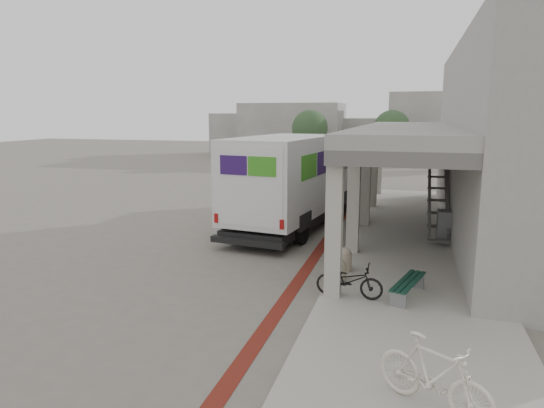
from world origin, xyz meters
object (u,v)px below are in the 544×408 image
(fedex_truck, at_px, (293,179))
(bicycle_cream, at_px, (434,375))
(utility_cabinet, at_px, (444,226))
(bicycle_black, at_px, (349,280))
(bench, at_px, (408,285))

(fedex_truck, bearing_deg, bicycle_cream, -59.17)
(fedex_truck, bearing_deg, utility_cabinet, -3.97)
(fedex_truck, xyz_separation_m, bicycle_cream, (4.92, -11.44, -1.25))
(utility_cabinet, distance_m, bicycle_cream, 10.31)
(fedex_truck, distance_m, bicycle_black, 8.01)
(bicycle_black, bearing_deg, bench, -70.76)
(utility_cabinet, relative_size, bicycle_cream, 0.58)
(fedex_truck, height_order, bench, fedex_truck)
(bicycle_cream, bearing_deg, bench, 37.42)
(utility_cabinet, distance_m, bicycle_black, 6.57)
(fedex_truck, height_order, bicycle_black, fedex_truck)
(bench, xyz_separation_m, utility_cabinet, (1.14, 5.67, 0.25))
(fedex_truck, relative_size, bicycle_cream, 4.63)
(utility_cabinet, bearing_deg, fedex_truck, 167.50)
(utility_cabinet, bearing_deg, bench, -102.34)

